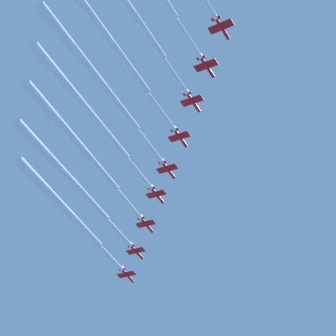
{
  "coord_description": "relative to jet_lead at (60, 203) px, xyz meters",
  "views": [
    {
      "loc": [
        89.43,
        122.13,
        10.57
      ],
      "look_at": [
        0.0,
        0.0,
        209.95
      ],
      "focal_mm": 73.28,
      "sensor_mm": 36.0,
      "label": 1
    }
  ],
  "objects": [
    {
      "name": "jet_port_inner",
      "position": [
        7.23,
        14.25,
        -0.49
      ],
      "size": [
        75.53,
        32.89,
        4.32
      ],
      "color": "red"
    },
    {
      "name": "jet_starboard_mid",
      "position": [
        22.29,
        56.58,
        -1.12
      ],
      "size": [
        76.31,
        34.22,
        4.33
      ],
      "color": "red"
    },
    {
      "name": "jet_port_mid",
      "position": [
        16.91,
        42.32,
        1.36
      ],
      "size": [
        75.5,
        33.56,
        4.36
      ],
      "color": "red"
    },
    {
      "name": "jet_port_outer",
      "position": [
        29.05,
        71.4,
        -0.89
      ],
      "size": [
        79.25,
        35.77,
        4.34
      ],
      "color": "red"
    },
    {
      "name": "jet_starboard_inner",
      "position": [
        12.04,
        28.9,
        0.15
      ],
      "size": [
        75.48,
        34.14,
        4.33
      ],
      "color": "red"
    },
    {
      "name": "jet_lead",
      "position": [
        0.0,
        0.0,
        0.0
      ],
      "size": [
        71.87,
        32.18,
        4.23
      ],
      "color": "red"
    }
  ]
}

